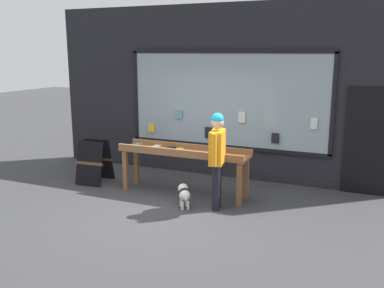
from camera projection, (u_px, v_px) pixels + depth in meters
The scene contains 6 objects.
ground_plane at pixel (164, 208), 7.70m from camera, with size 40.00×40.00×0.00m, color #38383A.
shopfront_facade at pixel (215, 93), 9.42m from camera, with size 7.71×0.29×3.76m.
display_table_main at pixel (184, 156), 8.29m from camera, with size 2.60×0.61×0.96m.
person_browsing at pixel (217, 153), 7.46m from camera, with size 0.30×0.67×1.73m.
small_dog at pixel (184, 193), 7.68m from camera, with size 0.37×0.48×0.39m.
sandwich_board_sign at pixel (95, 161), 9.13m from camera, with size 0.67×0.72×0.91m.
Camera 1 is at (3.36, -6.47, 2.77)m, focal length 40.00 mm.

